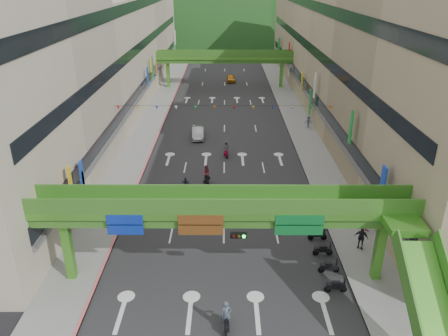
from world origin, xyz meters
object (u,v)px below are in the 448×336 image
Objects in this scene: car_yellow at (231,78)px; pedestrian_red at (367,224)px; scooter_rider_mid at (207,174)px; scooter_rider_near at (226,317)px; overpass_near at (237,221)px; car_silver at (198,133)px.

car_yellow is 2.31× the size of pedestrian_red.
scooter_rider_mid reaches higher than car_yellow.
scooter_rider_mid is 1.20× the size of pedestrian_red.
scooter_rider_near reaches higher than car_yellow.
car_silver is (-4.52, 30.61, -4.49)m from overpass_near.
car_silver is at bearing 96.15° from scooter_rider_near.
car_yellow is at bearing 86.32° from scooter_rider_mid.
overpass_near is 13.26× the size of scooter_rider_near.
scooter_rider_mid reaches higher than car_silver.
overpass_near reaches higher than scooter_rider_mid.
scooter_rider_mid is at bearing 95.53° from scooter_rider_near.
scooter_rider_near is at bearing -91.49° from car_yellow.
pedestrian_red is at bearing -59.95° from car_silver.
scooter_rider_mid reaches higher than pedestrian_red.
overpass_near is 6.12m from scooter_rider_near.
scooter_rider_near is 68.94m from car_yellow.
car_yellow is (4.87, 33.93, -0.01)m from car_silver.
car_silver is 34.28m from car_yellow.
overpass_near reaches higher than car_silver.
pedestrian_red is (11.27, 6.78, -4.31)m from overpass_near.
car_yellow is at bearing 78.36° from car_silver.
car_yellow is at bearing 81.94° from pedestrian_red.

